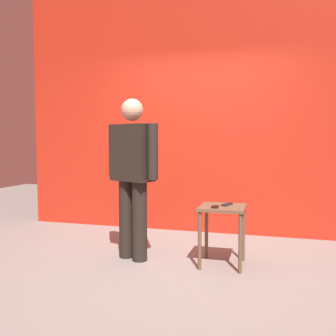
% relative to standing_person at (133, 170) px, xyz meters
% --- Properties ---
extents(ground_plane, '(12.00, 12.00, 0.00)m').
position_rel_standing_person_xyz_m(ground_plane, '(0.39, -0.27, -0.94)').
color(ground_plane, gray).
extents(back_wall_red, '(5.01, 0.12, 3.39)m').
position_rel_standing_person_xyz_m(back_wall_red, '(0.39, 1.41, 0.75)').
color(back_wall_red, red).
rests_on(back_wall_red, ground_plane).
extents(standing_person, '(0.66, 0.38, 1.69)m').
position_rel_standing_person_xyz_m(standing_person, '(0.00, 0.00, 0.00)').
color(standing_person, black).
rests_on(standing_person, ground_plane).
extents(side_table, '(0.45, 0.45, 0.60)m').
position_rel_standing_person_xyz_m(side_table, '(0.94, 0.05, -0.46)').
color(side_table, brown).
rests_on(side_table, ground_plane).
extents(cell_phone, '(0.08, 0.15, 0.01)m').
position_rel_standing_person_xyz_m(cell_phone, '(0.87, -0.03, -0.34)').
color(cell_phone, black).
rests_on(cell_phone, side_table).
extents(tv_remote, '(0.10, 0.17, 0.02)m').
position_rel_standing_person_xyz_m(tv_remote, '(0.97, 0.11, -0.33)').
color(tv_remote, black).
rests_on(tv_remote, side_table).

